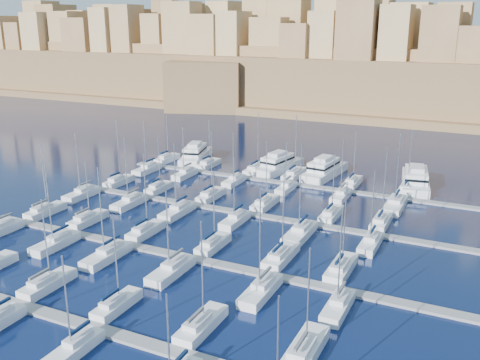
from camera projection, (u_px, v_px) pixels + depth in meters
The scene contains 50 objects.
ground at pixel (228, 233), 93.33m from camera, with size 600.00×600.00×0.00m, color black.
pontoon_near at pixel (99, 329), 63.91m from camera, with size 84.00×2.00×0.40m, color slate.
pontoon_mid_near at pixel (193, 259), 82.91m from camera, with size 84.00×2.00×0.40m, color slate.
pontoon_mid_far at pixel (251, 214), 101.91m from camera, with size 84.00×2.00×0.40m, color slate.
pontoon_far at pixel (292, 184), 120.91m from camera, with size 84.00×2.00×0.40m, color slate.
sailboat_2 at pixel (47, 284), 73.93m from camera, with size 2.65×8.85×13.17m.
sailboat_3 at pixel (117, 305), 68.49m from camera, with size 2.39×7.98×12.72m.
sailboat_4 at pixel (201, 325), 63.88m from camera, with size 2.70×9.00×14.12m.
sailboat_5 at pixel (304, 351), 58.87m from camera, with size 2.94×9.80×13.11m.
sailboat_9 at pixel (75, 348), 59.40m from camera, with size 2.32×7.75×12.44m.
sailboat_12 at pixel (45, 211), 102.20m from camera, with size 2.66×8.86×14.01m.
sailboat_13 at pixel (88, 219), 97.80m from camera, with size 2.61×8.69×11.99m.
sailboat_14 at pixel (146, 231), 92.47m from camera, with size 2.60×8.66×14.73m.
sailboat_15 at pixel (213, 245), 86.84m from camera, with size 2.52×8.42×13.30m.
sailboat_16 at pixel (281, 256), 82.54m from camera, with size 2.90×9.65×15.57m.
sailboat_17 at pixel (341, 268), 78.52m from camera, with size 2.84×9.48×14.12m.
sailboat_19 at pixel (56, 243), 87.46m from camera, with size 2.75×9.18×15.10m.
sailboat_20 at pixel (107, 255), 82.88m from camera, with size 2.86×9.55×15.33m.
sailboat_21 at pixel (172, 270), 77.93m from camera, with size 2.89×9.63×13.34m.
sailboat_22 at pixel (261, 290), 72.09m from camera, with size 2.84×9.48×15.44m.
sailboat_23 at pixel (338, 306), 68.13m from camera, with size 2.56×8.52×14.53m.
sailboat_24 at pixel (119, 181), 120.91m from camera, with size 2.56×8.55×15.16m.
sailboat_25 at pixel (159, 188), 116.15m from camera, with size 2.42×8.07×12.15m.
sailboat_26 at pixel (211, 195), 111.24m from camera, with size 2.67×8.92×14.54m.
sailboat_27 at pixel (265, 203), 106.31m from camera, with size 2.76×9.21×13.59m.
sailboat_28 at pixel (331, 214), 100.43m from camera, with size 2.60×8.66×12.48m.
sailboat_29 at pixel (381, 222), 96.69m from camera, with size 2.69×8.97×14.82m.
sailboat_30 at pixel (82, 194), 112.26m from camera, with size 2.74×9.14×14.20m.
sailboat_31 at pixel (130, 202), 107.08m from camera, with size 2.77×9.25×14.35m.
sailboat_32 at pixel (178, 211), 102.18m from camera, with size 2.89×9.63×14.48m.
sailboat_33 at pixel (235, 220), 97.63m from camera, with size 2.59×8.62×12.84m.
sailboat_34 at pixel (300, 233), 91.51m from camera, with size 3.15×10.49×16.64m.
sailboat_35 at pixel (371, 243), 87.38m from camera, with size 2.60×8.66×13.43m.
sailboat_36 at pixel (167, 159), 140.64m from camera, with size 2.64×8.79×12.42m.
sailboat_37 at pixel (209, 164), 135.46m from camera, with size 2.65×8.83×12.40m.
sailboat_38 at pixel (257, 169), 130.66m from camera, with size 3.08×10.26×14.97m.
sailboat_39 at pixel (294, 174), 126.51m from camera, with size 3.01×10.04×14.98m.
sailboat_40 at pixel (352, 182), 120.12m from camera, with size 2.64×8.80×12.85m.
sailboat_41 at pixel (407, 189), 115.50m from camera, with size 2.84×9.46×13.96m.
sailboat_42 at pixel (147, 169), 130.82m from camera, with size 2.74×9.14×13.16m.
sailboat_43 at pixel (185, 174), 126.77m from camera, with size 2.50×8.35×12.31m.
sailboat_44 at pixel (234, 181), 121.48m from camera, with size 2.44×8.13×12.21m.
sailboat_45 at pixel (286, 188), 116.38m from camera, with size 2.36×7.87×11.31m.
sailboat_46 at pixel (341, 196), 110.97m from camera, with size 2.57×8.57×13.15m.
sailboat_47 at pixel (395, 205), 105.35m from camera, with size 3.25×10.83×15.70m.
motor_yacht_a at pixel (196, 154), 141.39m from camera, with size 9.08×17.36×5.25m.
motor_yacht_b at pixel (279, 164), 131.52m from camera, with size 7.57×17.09×5.25m.
motor_yacht_c at pixel (324, 169), 127.00m from camera, with size 6.95×17.64×5.25m.
motor_yacht_d at pixel (416, 179), 118.93m from camera, with size 8.50×19.23×5.25m.
fortified_city at pixel (395, 73), 223.27m from camera, with size 460.00×108.95×59.52m.
Camera 1 is at (39.49, -77.27, 35.68)m, focal length 40.00 mm.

